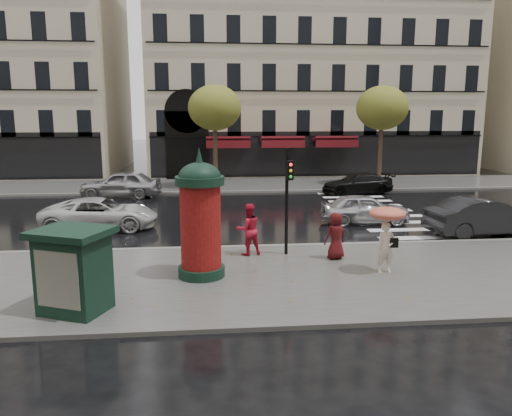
{
  "coord_description": "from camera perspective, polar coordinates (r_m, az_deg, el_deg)",
  "views": [
    {
      "loc": [
        -2.46,
        -14.5,
        4.89
      ],
      "look_at": [
        -0.93,
        1.5,
        1.81
      ],
      "focal_mm": 35.0,
      "sensor_mm": 36.0,
      "label": 1
    }
  ],
  "objects": [
    {
      "name": "car_far_silver",
      "position": [
        30.22,
        -15.19,
        2.66
      ],
      "size": [
        4.76,
        2.24,
        1.57
      ],
      "primitive_type": "imported",
      "rotation": [
        0.0,
        0.0,
        -1.66
      ],
      "color": "#A5A5AA",
      "rests_on": "ground"
    },
    {
      "name": "bldg_far_corner",
      "position": [
        45.75,
        5.55,
        18.86
      ],
      "size": [
        26.0,
        14.0,
        22.9
      ],
      "color": "#B7A88C",
      "rests_on": "ground"
    },
    {
      "name": "car_darkgrey",
      "position": [
        22.1,
        24.63,
        -0.9
      ],
      "size": [
        4.83,
        2.18,
        1.54
      ],
      "primitive_type": "imported",
      "rotation": [
        0.0,
        0.0,
        1.69
      ],
      "color": "black",
      "rests_on": "ground"
    },
    {
      "name": "newsstand",
      "position": [
        12.84,
        -20.12,
        -6.62
      ],
      "size": [
        2.14,
        1.99,
        2.06
      ],
      "color": "black",
      "rests_on": "near_sidewalk"
    },
    {
      "name": "traffic_light",
      "position": [
        16.67,
        3.64,
        1.95
      ],
      "size": [
        0.26,
        0.36,
        3.63
      ],
      "color": "black",
      "rests_on": "near_sidewalk"
    },
    {
      "name": "woman_red",
      "position": [
        16.89,
        -0.88,
        -2.45
      ],
      "size": [
        1.01,
        0.88,
        1.77
      ],
      "primitive_type": "imported",
      "rotation": [
        0.0,
        0.0,
        3.42
      ],
      "color": "red",
      "rests_on": "near_sidewalk"
    },
    {
      "name": "car_white",
      "position": [
        22.19,
        -17.39,
        -0.62
      ],
      "size": [
        4.82,
        2.25,
        1.34
      ],
      "primitive_type": "imported",
      "rotation": [
        0.0,
        0.0,
        1.58
      ],
      "color": "silver",
      "rests_on": "ground"
    },
    {
      "name": "tree_far_right",
      "position": [
        34.46,
        14.23,
        10.98
      ],
      "size": [
        3.4,
        3.4,
        6.64
      ],
      "color": "#38281C",
      "rests_on": "ground"
    },
    {
      "name": "near_sidewalk",
      "position": [
        15.01,
        4.31,
        -7.95
      ],
      "size": [
        90.0,
        7.0,
        0.12
      ],
      "primitive_type": "cube",
      "color": "#474744",
      "rests_on": "ground"
    },
    {
      "name": "woman_umbrella",
      "position": [
        15.42,
        14.73,
        -2.26
      ],
      "size": [
        1.08,
        1.08,
        2.08
      ],
      "color": "#F5DFC9",
      "rests_on": "near_sidewalk"
    },
    {
      "name": "near_kerb",
      "position": [
        18.31,
        2.46,
        -4.42
      ],
      "size": [
        90.0,
        0.25,
        0.14
      ],
      "primitive_type": "cube",
      "color": "slate",
      "rests_on": "ground"
    },
    {
      "name": "ground",
      "position": [
        15.49,
        3.99,
        -7.57
      ],
      "size": [
        160.0,
        160.0,
        0.0
      ],
      "primitive_type": "plane",
      "color": "black",
      "rests_on": "ground"
    },
    {
      "name": "car_black",
      "position": [
        31.13,
        11.49,
        2.75
      ],
      "size": [
        4.44,
        2.11,
        1.25
      ],
      "primitive_type": "imported",
      "rotation": [
        0.0,
        0.0,
        -1.49
      ],
      "color": "black",
      "rests_on": "ground"
    },
    {
      "name": "zebra_crossing",
      "position": [
        26.0,
        13.63,
        -0.29
      ],
      "size": [
        3.6,
        11.75,
        0.01
      ],
      "primitive_type": "cube",
      "color": "silver",
      "rests_on": "ground"
    },
    {
      "name": "far_kerb",
      "position": [
        30.97,
        -0.84,
        1.89
      ],
      "size": [
        90.0,
        0.25,
        0.14
      ],
      "primitive_type": "cube",
      "color": "slate",
      "rests_on": "ground"
    },
    {
      "name": "tree_far_left",
      "position": [
        32.5,
        -4.74,
        11.3
      ],
      "size": [
        3.4,
        3.4,
        6.64
      ],
      "color": "#38281C",
      "rests_on": "ground"
    },
    {
      "name": "car_silver",
      "position": [
        22.8,
        12.31,
        -0.07
      ],
      "size": [
        4.05,
        1.89,
        1.34
      ],
      "primitive_type": "imported",
      "rotation": [
        0.0,
        0.0,
        1.49
      ],
      "color": "silver",
      "rests_on": "ground"
    },
    {
      "name": "far_sidewalk",
      "position": [
        33.93,
        -1.25,
        2.66
      ],
      "size": [
        90.0,
        6.0,
        0.12
      ],
      "primitive_type": "cube",
      "color": "#474744",
      "rests_on": "ground"
    },
    {
      "name": "man_burgundy",
      "position": [
        16.65,
        9.09,
        -3.15
      ],
      "size": [
        0.88,
        0.72,
        1.56
      ],
      "primitive_type": "imported",
      "rotation": [
        0.0,
        0.0,
        3.48
      ],
      "color": "#4A0E10",
      "rests_on": "near_sidewalk"
    },
    {
      "name": "morris_column",
      "position": [
        14.56,
        -6.37,
        -0.87
      ],
      "size": [
        1.42,
        1.42,
        3.81
      ],
      "color": "black",
      "rests_on": "near_sidewalk"
    }
  ]
}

